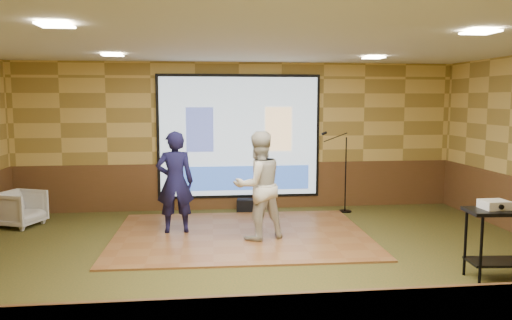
{
  "coord_description": "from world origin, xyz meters",
  "views": [
    {
      "loc": [
        -0.83,
        -6.67,
        2.25
      ],
      "look_at": [
        0.07,
        1.1,
        1.3
      ],
      "focal_mm": 35.0,
      "sensor_mm": 36.0,
      "label": 1
    }
  ],
  "objects": [
    {
      "name": "ground",
      "position": [
        0.0,
        0.0,
        0.0
      ],
      "size": [
        9.0,
        9.0,
        0.0
      ],
      "primitive_type": "plane",
      "color": "#2F3B1B",
      "rests_on": "ground"
    },
    {
      "name": "room_shell",
      "position": [
        0.0,
        0.0,
        2.09
      ],
      "size": [
        9.04,
        7.04,
        3.02
      ],
      "color": "tan",
      "rests_on": "ground"
    },
    {
      "name": "wainscot_back",
      "position": [
        0.0,
        3.48,
        0.47
      ],
      "size": [
        9.0,
        0.04,
        0.95
      ],
      "primitive_type": "cube",
      "color": "#54381C",
      "rests_on": "ground"
    },
    {
      "name": "projector_screen",
      "position": [
        0.0,
        3.44,
        1.47
      ],
      "size": [
        3.32,
        0.06,
        2.52
      ],
      "color": "black",
      "rests_on": "room_shell"
    },
    {
      "name": "downlight_nw",
      "position": [
        -2.2,
        1.8,
        2.97
      ],
      "size": [
        0.32,
        0.32,
        0.02
      ],
      "primitive_type": "cube",
      "color": "#FFE9BF",
      "rests_on": "room_shell"
    },
    {
      "name": "downlight_ne",
      "position": [
        2.2,
        1.8,
        2.97
      ],
      "size": [
        0.32,
        0.32,
        0.02
      ],
      "primitive_type": "cube",
      "color": "#FFE9BF",
      "rests_on": "room_shell"
    },
    {
      "name": "downlight_sw",
      "position": [
        -2.2,
        -1.5,
        2.97
      ],
      "size": [
        0.32,
        0.32,
        0.02
      ],
      "primitive_type": "cube",
      "color": "#FFE9BF",
      "rests_on": "room_shell"
    },
    {
      "name": "downlight_se",
      "position": [
        2.2,
        -1.5,
        2.97
      ],
      "size": [
        0.32,
        0.32,
        0.02
      ],
      "primitive_type": "cube",
      "color": "#FFE9BF",
      "rests_on": "room_shell"
    },
    {
      "name": "dance_floor",
      "position": [
        -0.15,
        1.39,
        0.01
      ],
      "size": [
        4.25,
        3.28,
        0.03
      ],
      "primitive_type": "cube",
      "rotation": [
        0.0,
        0.0,
        -0.02
      ],
      "color": "brown",
      "rests_on": "ground"
    },
    {
      "name": "player_left",
      "position": [
        -1.23,
        1.64,
        0.88
      ],
      "size": [
        0.65,
        0.44,
        1.71
      ],
      "primitive_type": "imported",
      "rotation": [
        0.0,
        0.0,
        3.2
      ],
      "color": "#14143E",
      "rests_on": "dance_floor"
    },
    {
      "name": "player_right",
      "position": [
        0.11,
        1.08,
        0.89
      ],
      "size": [
        1.02,
        0.91,
        1.73
      ],
      "primitive_type": "imported",
      "rotation": [
        0.0,
        0.0,
        3.5
      ],
      "color": "beige",
      "rests_on": "dance_floor"
    },
    {
      "name": "av_table",
      "position": [
        2.91,
        -0.99,
        0.61
      ],
      "size": [
        0.85,
        0.45,
        0.89
      ],
      "rotation": [
        0.0,
        0.0,
        -0.09
      ],
      "color": "black",
      "rests_on": "ground"
    },
    {
      "name": "projector",
      "position": [
        2.84,
        -0.93,
        0.95
      ],
      "size": [
        0.33,
        0.28,
        0.11
      ],
      "primitive_type": "cube",
      "rotation": [
        0.0,
        0.0,
        0.04
      ],
      "color": "white",
      "rests_on": "av_table"
    },
    {
      "name": "mic_stand",
      "position": [
        2.04,
        2.93,
        0.49
      ],
      "size": [
        0.64,
        0.26,
        1.63
      ],
      "rotation": [
        0.0,
        0.0,
        0.26
      ],
      "color": "black",
      "rests_on": "ground"
    },
    {
      "name": "banquet_chair",
      "position": [
        -4.0,
        2.46,
        0.32
      ],
      "size": [
        0.91,
        0.9,
        0.64
      ],
      "primitive_type": "imported",
      "rotation": [
        0.0,
        0.0,
        1.18
      ],
      "color": "gray",
      "rests_on": "ground"
    },
    {
      "name": "duffel_bag",
      "position": [
        0.14,
        3.15,
        0.13
      ],
      "size": [
        0.46,
        0.35,
        0.26
      ],
      "primitive_type": "cube",
      "rotation": [
        0.0,
        0.0,
        -0.18
      ],
      "color": "black",
      "rests_on": "ground"
    }
  ]
}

